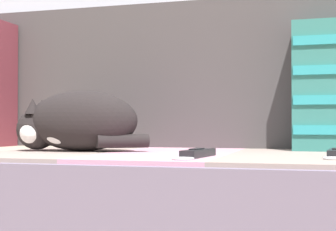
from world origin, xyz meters
TOP-DOWN VIEW (x-y plane):
  - couch at (-0.00, 0.15)m, footprint 2.10×0.80m
  - sofa_backrest at (0.00, 0.48)m, footprint 2.06×0.14m
  - sleeping_cat at (-0.12, 0.11)m, footprint 0.39×0.21m
  - game_remote_far at (0.28, -0.07)m, footprint 0.07×0.21m

SIDE VIEW (x-z plane):
  - couch at x=0.00m, z-range 0.00..0.37m
  - game_remote_far at x=0.28m, z-range 0.37..0.39m
  - sleeping_cat at x=-0.12m, z-range 0.37..0.54m
  - sofa_backrest at x=0.00m, z-range 0.37..0.86m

